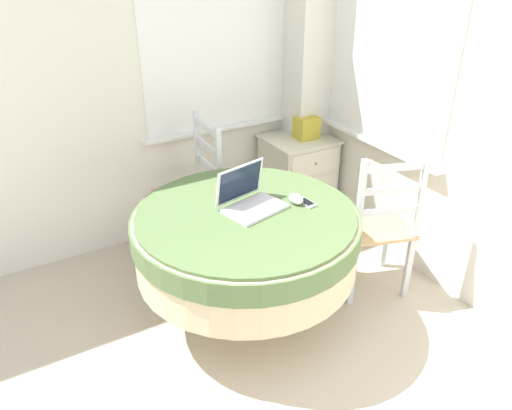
% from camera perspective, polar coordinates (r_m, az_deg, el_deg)
% --- Properties ---
extents(corner_room_shell, '(4.33, 4.86, 2.55)m').
position_cam_1_polar(corner_room_shell, '(2.71, 4.99, 12.27)').
color(corner_room_shell, white).
rests_on(corner_room_shell, ground_plane).
extents(round_dining_table, '(1.24, 1.24, 0.72)m').
position_cam_1_polar(round_dining_table, '(2.75, -1.15, -3.58)').
color(round_dining_table, '#4C3D2D').
rests_on(round_dining_table, ground_plane).
extents(laptop, '(0.37, 0.32, 0.23)m').
position_cam_1_polar(laptop, '(2.69, -0.74, 0.66)').
color(laptop, silver).
rests_on(laptop, round_dining_table).
extents(computer_mouse, '(0.07, 0.10, 0.05)m').
position_cam_1_polar(computer_mouse, '(2.75, 4.60, 0.69)').
color(computer_mouse, white).
rests_on(computer_mouse, round_dining_table).
extents(cell_phone, '(0.06, 0.13, 0.01)m').
position_cam_1_polar(cell_phone, '(2.77, 5.78, 0.28)').
color(cell_phone, '#B2B7BC').
rests_on(cell_phone, round_dining_table).
extents(dining_chair_near_back_window, '(0.40, 0.43, 0.97)m').
position_cam_1_polar(dining_chair_near_back_window, '(3.50, -7.17, 1.49)').
color(dining_chair_near_back_window, tan).
rests_on(dining_chair_near_back_window, ground_plane).
extents(dining_chair_near_right_window, '(0.52, 0.50, 0.97)m').
position_cam_1_polar(dining_chair_near_right_window, '(3.14, 13.65, -2.47)').
color(dining_chair_near_right_window, tan).
rests_on(dining_chair_near_right_window, ground_plane).
extents(corner_cabinet, '(0.50, 0.48, 0.66)m').
position_cam_1_polar(corner_cabinet, '(4.01, 4.75, 3.22)').
color(corner_cabinet, silver).
rests_on(corner_cabinet, ground_plane).
extents(storage_box, '(0.17, 0.14, 0.17)m').
position_cam_1_polar(storage_box, '(3.86, 5.79, 8.81)').
color(storage_box, gold).
rests_on(storage_box, corner_cabinet).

